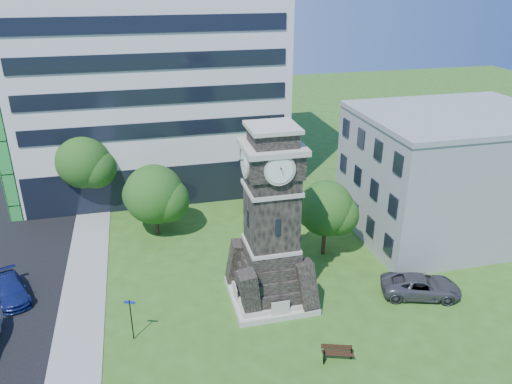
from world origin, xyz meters
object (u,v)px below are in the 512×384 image
object	(u,v)px
car_street_north	(11,290)
park_bench	(337,352)
clock_tower	(271,229)
street_sign	(131,315)
car_east_lot	(421,286)

from	to	relation	value
car_street_north	park_bench	xyz separation A→B (m)	(19.37, -10.83, -0.18)
clock_tower	street_sign	size ratio (longest dim) A/B	4.29
car_east_lot	park_bench	distance (m)	9.12
car_street_north	street_sign	size ratio (longest dim) A/B	1.61
clock_tower	park_bench	size ratio (longest dim) A/B	6.85
car_street_north	car_east_lot	distance (m)	28.07
car_east_lot	street_sign	distance (m)	19.36
car_street_north	car_east_lot	world-z (taller)	car_east_lot
car_street_north	car_east_lot	bearing A→B (deg)	-33.95
clock_tower	park_bench	bearing A→B (deg)	-72.03
car_street_north	street_sign	world-z (taller)	street_sign
car_street_north	park_bench	bearing A→B (deg)	-50.02
car_east_lot	clock_tower	bearing A→B (deg)	94.94
clock_tower	car_street_north	world-z (taller)	clock_tower
car_street_north	park_bench	size ratio (longest dim) A/B	2.57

